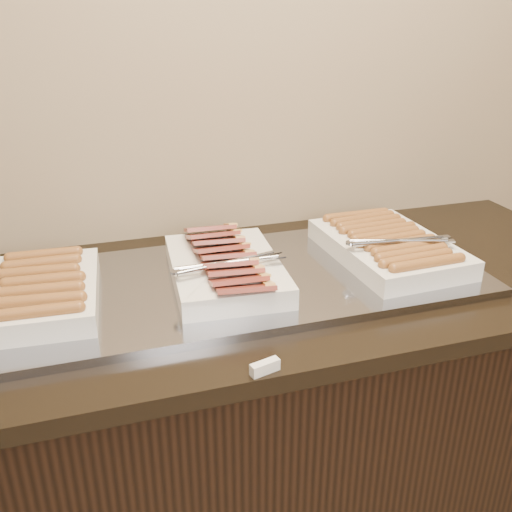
{
  "coord_description": "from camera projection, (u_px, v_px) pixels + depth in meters",
  "views": [
    {
      "loc": [
        -0.3,
        0.94,
        1.52
      ],
      "look_at": [
        0.07,
        2.13,
        0.97
      ],
      "focal_mm": 40.0,
      "sensor_mm": 36.0,
      "label": 1
    }
  ],
  "objects": [
    {
      "name": "label_holder",
      "position": [
        265.0,
        367.0,
        1.05
      ],
      "size": [
        0.06,
        0.03,
        0.02
      ],
      "primitive_type": "cube",
      "rotation": [
        0.0,
        0.0,
        0.26
      ],
      "color": "silver",
      "rests_on": "counter"
    },
    {
      "name": "counter",
      "position": [
        232.0,
        432.0,
        1.55
      ],
      "size": [
        2.06,
        0.76,
        0.9
      ],
      "color": "black",
      "rests_on": "ground"
    },
    {
      "name": "dish_right",
      "position": [
        389.0,
        246.0,
        1.46
      ],
      "size": [
        0.29,
        0.41,
        0.08
      ],
      "rotation": [
        0.0,
        0.0,
        0.05
      ],
      "color": "silver",
      "rests_on": "warming_tray"
    },
    {
      "name": "dish_center",
      "position": [
        225.0,
        267.0,
        1.35
      ],
      "size": [
        0.28,
        0.4,
        0.09
      ],
      "rotation": [
        0.0,
        0.0,
        -0.07
      ],
      "color": "silver",
      "rests_on": "warming_tray"
    },
    {
      "name": "warming_tray",
      "position": [
        234.0,
        282.0,
        1.37
      ],
      "size": [
        1.2,
        0.5,
        0.02
      ],
      "primitive_type": "cube",
      "color": "gray",
      "rests_on": "counter"
    },
    {
      "name": "dish_left",
      "position": [
        43.0,
        291.0,
        1.24
      ],
      "size": [
        0.25,
        0.36,
        0.07
      ],
      "rotation": [
        0.0,
        0.0,
        -0.06
      ],
      "color": "silver",
      "rests_on": "warming_tray"
    }
  ]
}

